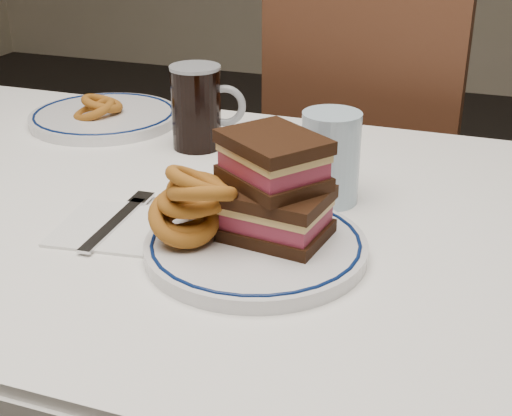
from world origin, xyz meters
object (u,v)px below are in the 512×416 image
(main_plate, at_px, (256,246))
(beer_mug, at_px, (198,107))
(chair_far, at_px, (369,169))
(far_plate, at_px, (104,117))
(reuben_sandwich, at_px, (275,187))

(main_plate, relative_size, beer_mug, 1.94)
(beer_mug, bearing_deg, chair_far, 69.94)
(beer_mug, bearing_deg, main_plate, -56.10)
(beer_mug, bearing_deg, far_plate, 163.84)
(main_plate, xyz_separation_m, beer_mug, (-0.22, 0.33, 0.06))
(main_plate, relative_size, reuben_sandwich, 1.77)
(beer_mug, distance_m, far_plate, 0.24)
(main_plate, bearing_deg, chair_far, 91.40)
(chair_far, height_order, reuben_sandwich, chair_far)
(beer_mug, bearing_deg, reuben_sandwich, -51.90)
(chair_far, relative_size, main_plate, 3.52)
(reuben_sandwich, bearing_deg, chair_far, 92.43)
(chair_far, height_order, main_plate, chair_far)
(reuben_sandwich, relative_size, beer_mug, 1.10)
(main_plate, xyz_separation_m, far_plate, (-0.45, 0.40, 0.00))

